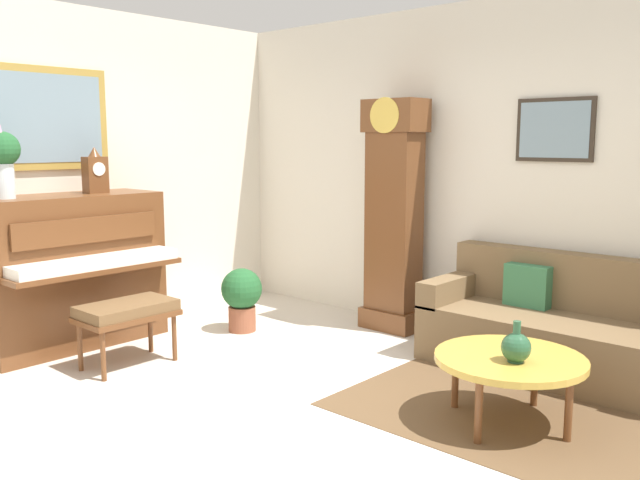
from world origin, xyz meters
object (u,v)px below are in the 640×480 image
grandfather_clock (394,222)px  flower_vase (2,156)px  piano (71,270)px  green_jug (516,347)px  couch (559,330)px  piano_bench (127,313)px  coffee_table (510,361)px  mantel_clock (95,172)px  potted_plant (242,295)px

grandfather_clock → flower_vase: (-1.67, -2.63, 0.59)m
piano → green_jug: size_ratio=6.00×
grandfather_clock → couch: 1.70m
piano_bench → couch: size_ratio=0.37×
flower_vase → green_jug: 3.86m
piano_bench → coffee_table: size_ratio=0.80×
grandfather_clock → mantel_clock: grandfather_clock is taller
grandfather_clock → potted_plant: size_ratio=3.62×
coffee_table → couch: bearing=97.9°
couch → grandfather_clock: bearing=176.0°
coffee_table → piano: bearing=-164.6°
coffee_table → mantel_clock: mantel_clock is taller
piano → mantel_clock: bearing=89.4°
coffee_table → mantel_clock: 3.61m
mantel_clock → green_jug: (3.46, 0.61, -0.91)m
piano_bench → coffee_table: (2.59, 0.93, -0.02)m
grandfather_clock → mantel_clock: (-1.67, -1.89, 0.44)m
couch → potted_plant: 2.64m
couch → flower_vase: size_ratio=3.28×
mantel_clock → potted_plant: size_ratio=0.68×
piano_bench → potted_plant: potted_plant is taller
grandfather_clock → green_jug: (1.79, -1.28, -0.46)m
piano → green_jug: piano is taller
couch → coffee_table: (0.15, -1.09, 0.07)m
coffee_table → green_jug: (0.07, -0.08, 0.12)m
grandfather_clock → coffee_table: grandfather_clock is taller
coffee_table → green_jug: green_jug is taller
piano → coffee_table: (3.39, 0.94, -0.24)m
flower_vase → green_jug: size_ratio=2.42×
piano_bench → potted_plant: size_ratio=1.25×
piano_bench → coffee_table: bearing=19.8°
piano → couch: size_ratio=0.76×
couch → piano_bench: bearing=-140.3°
potted_plant → couch: bearing=18.7°
couch → piano: bearing=-147.9°
potted_plant → coffee_table: bearing=-5.3°
couch → flower_vase: (-3.24, -2.52, 1.24)m
piano_bench → mantel_clock: (-0.80, 0.25, 1.00)m
grandfather_clock → flower_vase: bearing=-122.5°
piano → flower_vase: flower_vase is taller
coffee_table → potted_plant: (-2.66, 0.25, -0.06)m
potted_plant → grandfather_clock: bearing=45.5°
grandfather_clock → potted_plant: 1.49m
grandfather_clock → coffee_table: size_ratio=2.31×
piano_bench → couch: couch is taller
coffee_table → flower_vase: bearing=-157.2°
green_jug → potted_plant: (-2.73, 0.33, -0.18)m
piano_bench → grandfather_clock: bearing=67.7°
flower_vase → green_jug: bearing=21.3°
green_jug → potted_plant: 2.75m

